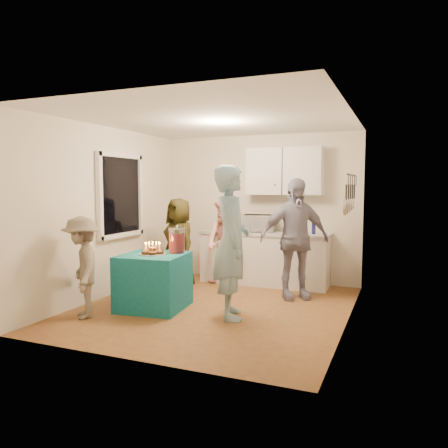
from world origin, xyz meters
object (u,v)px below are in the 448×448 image
at_px(child_near_left, 82,267).
at_px(woman_back_left, 179,243).
at_px(woman_back_right, 294,239).
at_px(party_table, 154,281).
at_px(punch_jar, 177,241).
at_px(woman_back_center, 225,243).
at_px(man_birthday, 231,242).
at_px(microwave, 260,223).
at_px(counter, 264,259).

bearing_deg(child_near_left, woman_back_left, 124.95).
bearing_deg(woman_back_left, woman_back_right, 33.82).
xyz_separation_m(party_table, punch_jar, (0.24, 0.24, 0.55)).
distance_m(woman_back_center, child_near_left, 2.54).
bearing_deg(man_birthday, punch_jar, 51.91).
bearing_deg(man_birthday, microwave, -17.81).
relative_size(microwave, woman_back_left, 0.35).
xyz_separation_m(microwave, child_near_left, (-1.51, -2.75, -0.40)).
relative_size(microwave, punch_jar, 1.56).
height_order(microwave, party_table, microwave).
bearing_deg(woman_back_left, microwave, 67.79).
distance_m(man_birthday, woman_back_center, 1.76).
bearing_deg(counter, microwave, 180.00).
relative_size(counter, child_near_left, 1.67).
distance_m(microwave, woman_back_left, 1.44).
bearing_deg(woman_back_right, child_near_left, -171.02).
bearing_deg(woman_back_center, microwave, 64.37).
height_order(counter, woman_back_left, woman_back_left).
distance_m(party_table, child_near_left, 0.99).
height_order(counter, child_near_left, child_near_left).
bearing_deg(woman_back_left, counter, 65.72).
bearing_deg(microwave, party_table, -123.24).
distance_m(counter, child_near_left, 3.19).
bearing_deg(counter, woman_back_right, -46.89).
relative_size(microwave, man_birthday, 0.27).
height_order(counter, woman_back_right, woman_back_right).
xyz_separation_m(microwave, woman_back_left, (-1.13, -0.83, -0.31)).
distance_m(man_birthday, woman_back_right, 1.37).
xyz_separation_m(punch_jar, child_near_left, (-0.87, -0.95, -0.27)).
distance_m(party_table, punch_jar, 0.65).
height_order(punch_jar, woman_back_right, woman_back_right).
relative_size(party_table, punch_jar, 2.50).
relative_size(man_birthday, child_near_left, 1.49).
distance_m(man_birthday, child_near_left, 1.95).
distance_m(punch_jar, woman_back_center, 1.40).
height_order(woman_back_center, woman_back_right, woman_back_right).
bearing_deg(child_near_left, party_table, 94.51).
bearing_deg(party_table, microwave, 66.72).
relative_size(counter, woman_back_center, 1.48).
relative_size(counter, woman_back_left, 1.47).
bearing_deg(microwave, woman_back_center, -147.35).
bearing_deg(counter, punch_jar, -112.03).
relative_size(man_birthday, woman_back_left, 1.31).
bearing_deg(microwave, counter, -9.96).
distance_m(microwave, man_birthday, 2.03).
bearing_deg(counter, child_near_left, -120.17).
bearing_deg(punch_jar, man_birthday, -12.79).
bearing_deg(woman_back_left, party_table, -47.23).
height_order(woman_back_left, child_near_left, woman_back_left).
bearing_deg(microwave, child_near_left, -128.71).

